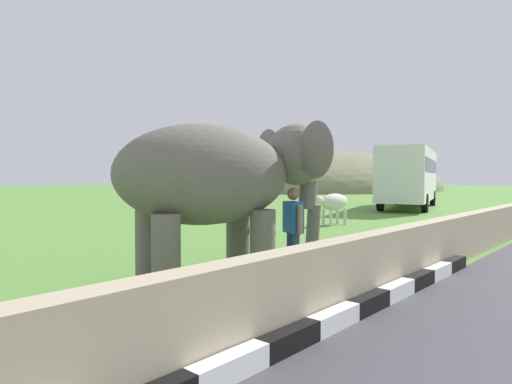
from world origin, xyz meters
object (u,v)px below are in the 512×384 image
person_handler (293,227)px  bus_white (409,174)px  elephant (225,177)px  cow_near (334,203)px

person_handler → bus_white: (19.44, 5.73, 1.16)m
elephant → cow_near: 10.10m
bus_white → cow_near: bus_white is taller
elephant → cow_near: elephant is taller
person_handler → bus_white: 20.30m
elephant → bus_white: (20.68, 5.20, 0.23)m
elephant → person_handler: 1.64m
elephant → person_handler: bearing=-23.4°
bus_white → cow_near: 11.46m
bus_white → cow_near: (-11.28, -1.62, -1.21)m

